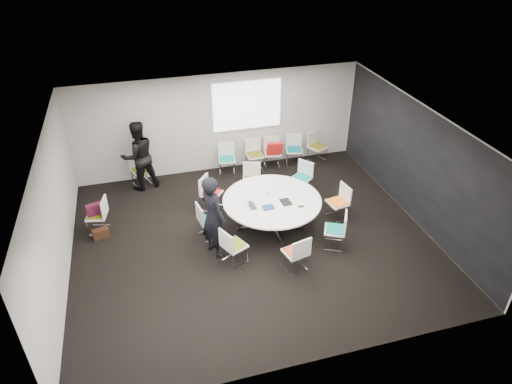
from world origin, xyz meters
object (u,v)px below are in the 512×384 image
object	(u,v)px
maroon_bag	(95,209)
chair_ring_g	(295,259)
laptop	(254,205)
chair_ring_b	(301,184)
chair_back_e	(317,152)
chair_ring_d	(211,199)
cup	(267,192)
chair_person_back	(141,175)
person_main	(213,217)
person_back	(139,156)
chair_ring_a	(337,208)
chair_back_c	(272,158)
chair_ring_e	(209,226)
chair_spare_left	(99,221)
chair_ring_h	(335,236)
chair_ring_c	(252,186)
brown_bag	(101,233)
chair_ring_f	(234,252)
chair_back_b	(255,160)
chair_back_a	(227,165)
chair_back_d	(294,155)
conference_table	(272,206)

from	to	relation	value
maroon_bag	chair_ring_g	bearing A→B (deg)	-31.99
chair_ring_g	laptop	bearing A→B (deg)	94.41
chair_ring_b	chair_back_e	bearing A→B (deg)	-72.60
chair_ring_d	cup	xyz separation A→B (m)	(1.21, -0.83, 0.50)
chair_person_back	person_main	world-z (taller)	person_main
chair_person_back	person_main	bearing A→B (deg)	91.82
person_main	person_back	bearing A→B (deg)	-0.99
chair_ring_a	person_main	bearing A→B (deg)	89.38
chair_back_c	chair_person_back	bearing A→B (deg)	9.63
chair_ring_e	chair_spare_left	bearing A→B (deg)	-120.22
chair_back_e	person_main	world-z (taller)	person_main
chair_ring_h	chair_ring_c	bearing A→B (deg)	51.98
brown_bag	chair_ring_f	bearing A→B (deg)	-30.86
chair_ring_f	cup	size ratio (longest dim) A/B	9.78
chair_back_b	chair_ring_b	bearing A→B (deg)	116.14
chair_ring_h	chair_back_c	distance (m)	3.91
chair_ring_h	person_main	world-z (taller)	person_main
chair_ring_f	chair_back_e	xyz separation A→B (m)	(3.45, 3.83, 0.00)
chair_back_e	person_back	distance (m)	5.19
chair_ring_b	chair_ring_f	bearing A→B (deg)	95.49
chair_ring_g	maroon_bag	bearing A→B (deg)	134.31
chair_ring_d	chair_ring_h	world-z (taller)	same
chair_ring_d	chair_back_c	bearing A→B (deg)	166.34
chair_ring_b	chair_ring_e	distance (m)	2.96
chair_back_a	brown_bag	xyz separation A→B (m)	(-3.46, -2.14, -0.16)
chair_back_d	chair_person_back	size ratio (longest dim) A/B	1.00
chair_person_back	cup	xyz separation A→B (m)	(2.83, -2.51, 0.50)
cup	chair_person_back	bearing A→B (deg)	138.52
chair_ring_e	chair_spare_left	size ratio (longest dim) A/B	1.00
chair_ring_a	chair_ring_e	world-z (taller)	same
chair_ring_c	chair_ring_d	bearing A→B (deg)	33.01
chair_ring_b	chair_back_a	xyz separation A→B (m)	(-1.66, 1.55, 0.00)
chair_back_d	brown_bag	bearing A→B (deg)	35.48
chair_back_a	person_main	world-z (taller)	person_main
chair_ring_a	cup	distance (m)	1.78
chair_ring_c	chair_ring_e	xyz separation A→B (m)	(-1.41, -1.45, 0.00)
laptop	chair_spare_left	bearing A→B (deg)	66.26
maroon_bag	chair_ring_b	bearing A→B (deg)	3.34
chair_back_e	maroon_bag	world-z (taller)	chair_back_e
chair_ring_a	cup	xyz separation A→B (m)	(-1.66, 0.40, 0.50)
chair_ring_d	person_back	xyz separation A→B (m)	(-1.61, 1.52, 0.68)
chair_ring_g	chair_ring_h	size ratio (longest dim) A/B	1.00
chair_ring_e	cup	bearing A→B (deg)	90.94
chair_back_b	person_back	distance (m)	3.28
chair_ring_e	chair_back_a	size ratio (longest dim) A/B	1.00
conference_table	chair_back_d	size ratio (longest dim) A/B	2.61
person_main	person_back	distance (m)	3.50
chair_ring_d	chair_back_e	distance (m)	3.91
chair_ring_h	person_back	distance (m)	5.50
person_back	chair_back_b	bearing A→B (deg)	166.52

